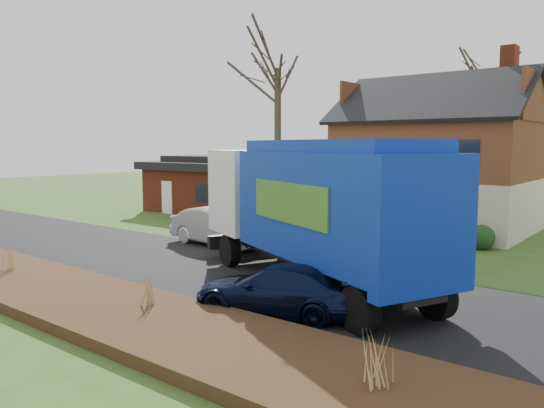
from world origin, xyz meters
The scene contains 13 objects.
ground centered at (0.00, 0.00, 0.00)m, with size 120.00×120.00×0.00m, color #2F501A.
road centered at (0.00, 0.00, 0.01)m, with size 80.00×7.00×0.02m, color black.
mulch_verge centered at (0.00, -5.30, 0.15)m, with size 80.00×3.50×0.30m, color black.
main_house centered at (1.49, 13.91, 4.03)m, with size 12.95×8.95×9.26m.
ranch_house centered at (-12.00, 13.00, 1.81)m, with size 9.80×8.20×3.70m.
garbage_truck centered at (3.37, 0.22, 2.63)m, with size 10.86×7.02×4.56m.
silver_sedan centered at (-3.70, 3.43, 0.83)m, with size 1.77×5.07×1.67m, color #B7B9BF.
navy_wagon centered at (4.04, -2.52, 0.64)m, with size 1.80×4.44×1.29m, color black.
tree_front_west centered at (-3.98, 7.92, 9.37)m, with size 3.83×3.83×11.38m.
tree_back centered at (1.98, 21.16, 10.09)m, with size 3.82×3.82×12.10m.
grass_clump_west centered at (-5.05, -5.28, 0.79)m, with size 0.37×0.30×0.98m.
grass_clump_mid centered at (1.59, -4.74, 0.78)m, with size 0.34×0.28×0.95m.
grass_clump_east centered at (8.36, -5.27, 0.78)m, with size 0.39×0.32×0.97m.
Camera 1 is at (12.34, -13.24, 4.42)m, focal length 35.00 mm.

